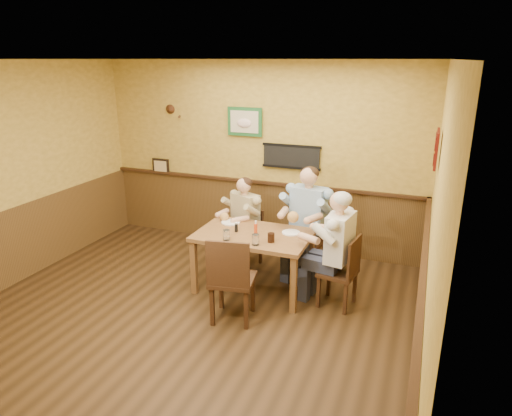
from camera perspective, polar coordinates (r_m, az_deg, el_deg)
The scene contains 17 objects.
room at distance 4.72m, azimuth -8.31°, elevation 4.26°, with size 5.02×5.03×2.81m.
dining_table at distance 5.68m, azimuth -0.29°, elevation -4.04°, with size 1.40×0.90×0.75m.
chair_back_left at distance 6.47m, azimuth -1.31°, elevation -3.67°, with size 0.37×0.37×0.80m, color #3E2513, non-canonical shape.
chair_back_right at distance 6.23m, azimuth 6.45°, elevation -4.01°, with size 0.43×0.43×0.93m, color #3E2513, non-canonical shape.
chair_right_end at distance 5.47m, azimuth 10.20°, elevation -7.75°, with size 0.41×0.41×0.88m, color #3E2513, non-canonical shape.
chair_near_side at distance 5.10m, azimuth -2.92°, elevation -8.65°, with size 0.47×0.47×1.02m, color #3E2513, non-canonical shape.
diner_tan_shirt at distance 6.41m, azimuth -1.32°, elevation -2.25°, with size 0.53×0.53×1.14m, color tan, non-canonical shape.
diner_blue_polo at distance 6.15m, azimuth 6.51°, elevation -2.29°, with size 0.62×0.62×1.33m, color #8CAED2, non-canonical shape.
diner_white_elder at distance 5.39m, azimuth 10.31°, elevation -5.95°, with size 0.58×0.58×1.26m, color silver, non-canonical shape.
water_glass_left at distance 5.43m, azimuth -3.70°, elevation -3.38°, with size 0.08×0.08×0.13m, color white.
water_glass_mid at distance 5.28m, azimuth -0.05°, elevation -3.98°, with size 0.09×0.09×0.13m, color white.
cola_tumbler at distance 5.37m, azimuth 1.90°, elevation -3.72°, with size 0.08×0.08×0.11m, color black.
hot_sauce_bottle at distance 5.55m, azimuth -0.04°, elevation -2.64°, with size 0.04×0.04×0.17m, color #C83F15.
salt_shaker at distance 5.74m, azimuth -2.47°, elevation -2.29°, with size 0.04×0.04×0.10m, color white.
pepper_shaker at distance 5.68m, azimuth -2.49°, elevation -2.52°, with size 0.04×0.04×0.10m, color black.
plate_far_left at distance 6.00m, azimuth -3.17°, elevation -1.80°, with size 0.25×0.25×0.02m, color white.
plate_far_right at distance 5.66m, azimuth 4.41°, elevation -3.08°, with size 0.22×0.22×0.01m, color white.
Camera 1 is at (2.40, -3.81, 2.80)m, focal length 32.00 mm.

